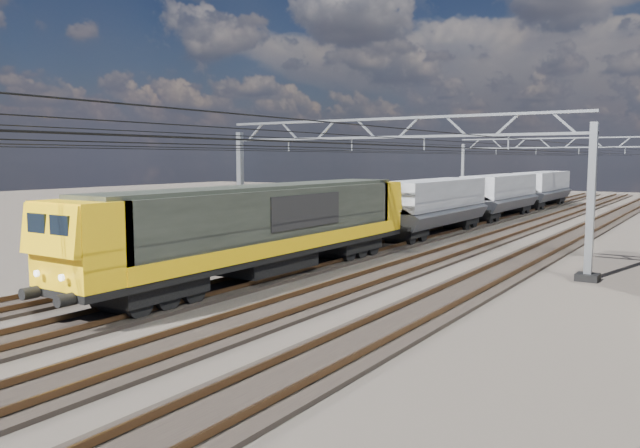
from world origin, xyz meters
The scene contains 12 objects.
ground centered at (0.00, 0.00, 0.00)m, with size 160.00×160.00×0.00m, color black.
track_outer_west centered at (-6.00, 0.00, 0.07)m, with size 2.60×140.00×0.30m.
track_loco centered at (-2.00, 0.00, 0.07)m, with size 2.60×140.00×0.30m.
track_inner_east centered at (2.00, 0.00, 0.07)m, with size 2.60×140.00×0.30m.
track_outer_east centered at (6.00, 0.00, 0.07)m, with size 2.60×140.00×0.30m.
catenary_gantry_mid centered at (0.00, 4.00, 3.91)m, with size 19.90×0.90×7.11m.
catenary_gantry_far centered at (0.00, 40.00, 3.91)m, with size 19.90×0.90×7.11m.
overhead_wires centered at (0.00, 8.00, 5.75)m, with size 12.03×140.00×0.53m.
locomotive centered at (-2.00, -3.00, 2.33)m, with size 2.76×21.10×3.62m.
hopper_wagon_lead centered at (-2.00, 14.69, 2.23)m, with size 3.38×13.00×3.25m.
hopper_wagon_mid centered at (-2.00, 28.89, 2.23)m, with size 3.38×13.00×3.25m.
hopper_wagon_third centered at (-2.00, 43.09, 2.23)m, with size 3.38×13.00×3.25m.
Camera 1 is at (14.29, -23.69, 5.12)m, focal length 35.00 mm.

